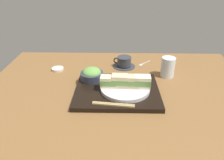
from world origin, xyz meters
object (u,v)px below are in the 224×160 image
sandwich_inner_far (131,82)px  sandwich_farmost (143,82)px  salad_bowl (92,74)px  teaspoon (142,64)px  coffee_cup (124,62)px  chopsticks_pair (113,104)px  small_sauce_dish (58,69)px  sandwich_plate (125,88)px  drinking_glass (168,67)px  sandwich_nearmost (108,81)px  sandwich_inner_near (120,81)px

sandwich_inner_far → sandwich_farmost: (5.37, -0.16, 0.02)cm
salad_bowl → teaspoon: (28.98, 25.16, -4.74)cm
coffee_cup → chopsticks_pair: bearing=-97.4°
sandwich_farmost → small_sauce_dish: bearing=150.9°
chopsticks_pair → small_sauce_dish: 51.42cm
sandwich_inner_far → salad_bowl: sandwich_inner_far is taller
sandwich_plate → small_sauce_dish: bearing=146.4°
sandwich_plate → small_sauce_dish: (-39.04, 25.96, -2.37)cm
drinking_glass → teaspoon: size_ratio=1.31×
sandwich_plate → small_sauce_dish: sandwich_plate is taller
drinking_glass → small_sauce_dish: size_ratio=1.59×
sandwich_nearmost → coffee_cup: size_ratio=0.58×
small_sauce_dish → teaspoon: (51.06, 9.57, -0.31)cm
chopsticks_pair → drinking_glass: size_ratio=1.66×
chopsticks_pair → coffee_cup: size_ratio=1.37×
sandwich_inner_near → chopsticks_pair: 14.00cm
sandwich_inner_far → teaspoon: size_ratio=0.92×
chopsticks_pair → teaspoon: (17.44, 48.44, -2.16)cm
salad_bowl → sandwich_plate: bearing=-31.4°
sandwich_plate → chopsticks_pair: size_ratio=1.28×
sandwich_nearmost → salad_bowl: (-8.91, 10.13, -1.44)cm
small_sauce_dish → teaspoon: small_sauce_dish is taller
sandwich_inner_near → sandwich_farmost: (10.73, -0.31, -0.12)cm
sandwich_plate → sandwich_nearmost: 8.78cm
drinking_glass → small_sauce_dish: drinking_glass is taller
teaspoon → sandwich_nearmost: bearing=-119.6°
sandwich_inner_near → sandwich_inner_far: 5.37cm
sandwich_farmost → sandwich_nearmost: bearing=178.3°
sandwich_plate → sandwich_nearmost: (-8.05, 0.23, 3.50)cm
sandwich_inner_far → chopsticks_pair: size_ratio=0.42×
sandwich_plate → coffee_cup: coffee_cup is taller
sandwich_plate → chopsticks_pair: sandwich_plate is taller
sandwich_inner_near → coffee_cup: bearing=84.5°
sandwich_farmost → teaspoon: bearing=83.7°
sandwich_inner_near → sandwich_farmost: bearing=-1.7°
salad_bowl → sandwich_inner_far: bearing=-28.0°
sandwich_nearmost → sandwich_plate: bearing=-1.7°
sandwich_farmost → teaspoon: size_ratio=0.91×
sandwich_inner_far → chopsticks_pair: bearing=-122.3°
sandwich_inner_far → teaspoon: (9.33, 35.61, -6.46)cm
sandwich_farmost → coffee_cup: size_ratio=0.58×
sandwich_nearmost → sandwich_inner_far: 10.74cm
sandwich_plate → sandwich_nearmost: bearing=178.3°
sandwich_inner_far → small_sauce_dish: 49.57cm
sandwich_inner_far → chopsticks_pair: sandwich_inner_far is taller
teaspoon → salad_bowl: bearing=-139.0°
sandwich_inner_near → drinking_glass: bearing=35.7°
salad_bowl → drinking_glass: 41.93cm
chopsticks_pair → coffee_cup: coffee_cup is taller
sandwich_nearmost → sandwich_farmost: 16.11cm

